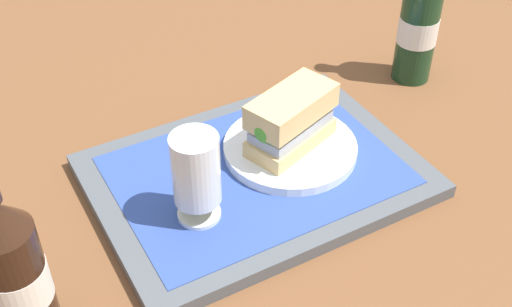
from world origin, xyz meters
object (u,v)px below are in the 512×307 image
plate (290,148)px  beer_bottle (15,273)px  sandwich (290,121)px  second_bottle (419,22)px  beer_glass (196,175)px

plate → beer_bottle: size_ratio=0.71×
sandwich → second_bottle: (-0.30, -0.10, 0.03)m
plate → second_bottle: size_ratio=0.71×
plate → second_bottle: (-0.30, -0.10, 0.08)m
plate → beer_glass: beer_glass is taller
plate → beer_glass: (0.17, 0.05, 0.06)m
beer_glass → second_bottle: second_bottle is taller
sandwich → beer_bottle: beer_bottle is taller
plate → sandwich: bearing=19.5°
sandwich → second_bottle: size_ratio=0.54×
sandwich → second_bottle: bearing=178.3°
plate → beer_bottle: (0.40, 0.11, 0.08)m
plate → sandwich: sandwich is taller
plate → sandwich: 0.05m
beer_bottle → plate: bearing=-163.8°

